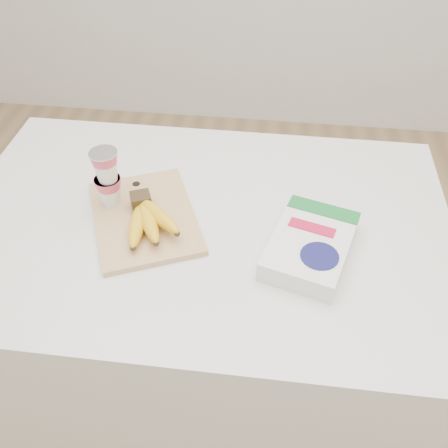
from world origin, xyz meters
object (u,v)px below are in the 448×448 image
Objects in this scene: cutting_board at (145,217)px; yogurt_stack at (107,177)px; cereal_box at (310,246)px; table at (206,329)px; bananas at (147,219)px.

yogurt_stack is at bearing 137.12° from cutting_board.
cereal_box reaches higher than cutting_board.
yogurt_stack is 0.55× the size of cereal_box.
table is 0.49m from cutting_board.
bananas is 0.14m from yogurt_stack.
table is 6.32× the size of bananas.
yogurt_stack is (-0.11, 0.07, 0.06)m from bananas.
cereal_box is (0.49, -0.10, -0.07)m from yogurt_stack.
yogurt_stack reaches higher than table.
yogurt_stack reaches higher than cutting_board.
cereal_box is at bearing -32.92° from cutting_board.
bananas is (0.02, -0.04, 0.03)m from cutting_board.
cereal_box is at bearing -17.12° from table.
yogurt_stack is at bearing -175.08° from cereal_box.
bananas is (-0.12, -0.05, 0.50)m from table.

